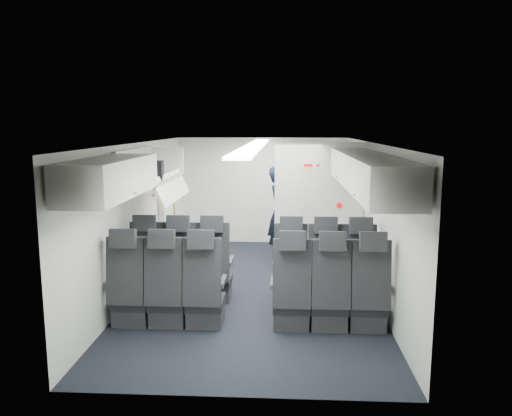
# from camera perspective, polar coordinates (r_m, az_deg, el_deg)

# --- Properties ---
(cabin_shell) EXTENTS (3.41, 6.01, 2.16)m
(cabin_shell) POSITION_cam_1_polar(r_m,az_deg,el_deg) (7.23, -0.17, -0.73)
(cabin_shell) COLOR black
(cabin_shell) RESTS_ON ground
(seat_row_front) EXTENTS (3.33, 0.56, 1.24)m
(seat_row_front) POSITION_cam_1_polar(r_m,az_deg,el_deg) (6.88, -0.43, -7.44)
(seat_row_front) COLOR black
(seat_row_front) RESTS_ON cabin_shell
(seat_row_mid) EXTENTS (3.33, 0.56, 1.24)m
(seat_row_mid) POSITION_cam_1_polar(r_m,az_deg,el_deg) (6.02, -0.97, -9.92)
(seat_row_mid) COLOR black
(seat_row_mid) RESTS_ON cabin_shell
(overhead_bin_left_rear) EXTENTS (0.53, 1.80, 0.40)m
(overhead_bin_left_rear) POSITION_cam_1_polar(r_m,az_deg,el_deg) (5.44, -16.36, 3.35)
(overhead_bin_left_rear) COLOR silver
(overhead_bin_left_rear) RESTS_ON cabin_shell
(overhead_bin_left_front_open) EXTENTS (0.64, 1.70, 0.72)m
(overhead_bin_left_front_open) POSITION_cam_1_polar(r_m,az_deg,el_deg) (7.13, -11.98, 3.90)
(overhead_bin_left_front_open) COLOR #9E9E93
(overhead_bin_left_front_open) RESTS_ON cabin_shell
(overhead_bin_right_rear) EXTENTS (0.53, 1.80, 0.40)m
(overhead_bin_right_rear) POSITION_cam_1_polar(r_m,az_deg,el_deg) (5.22, 14.06, 3.22)
(overhead_bin_right_rear) COLOR silver
(overhead_bin_right_rear) RESTS_ON cabin_shell
(overhead_bin_right_front) EXTENTS (0.53, 1.70, 0.40)m
(overhead_bin_right_front) POSITION_cam_1_polar(r_m,az_deg,el_deg) (6.94, 11.36, 4.80)
(overhead_bin_right_front) COLOR silver
(overhead_bin_right_front) RESTS_ON cabin_shell
(bulkhead_partition) EXTENTS (1.40, 0.15, 2.13)m
(bulkhead_partition) POSITION_cam_1_polar(r_m,az_deg,el_deg) (8.03, 7.16, -0.12)
(bulkhead_partition) COLOR silver
(bulkhead_partition) RESTS_ON cabin_shell
(galley_unit) EXTENTS (0.85, 0.52, 1.90)m
(galley_unit) POSITION_cam_1_polar(r_m,az_deg,el_deg) (9.94, 6.21, 1.01)
(galley_unit) COLOR #939399
(galley_unit) RESTS_ON cabin_shell
(boarding_door) EXTENTS (0.12, 1.27, 1.86)m
(boarding_door) POSITION_cam_1_polar(r_m,az_deg,el_deg) (9.01, -10.06, 0.08)
(boarding_door) COLOR silver
(boarding_door) RESTS_ON cabin_shell
(flight_attendant) EXTENTS (0.57, 0.71, 1.69)m
(flight_attendant) POSITION_cam_1_polar(r_m,az_deg,el_deg) (8.91, 2.76, -0.61)
(flight_attendant) COLOR black
(flight_attendant) RESTS_ON ground
(carry_on_bag) EXTENTS (0.47, 0.36, 0.26)m
(carry_on_bag) POSITION_cam_1_polar(r_m,az_deg,el_deg) (6.84, -12.40, 4.16)
(carry_on_bag) COLOR black
(carry_on_bag) RESTS_ON overhead_bin_left_front_open
(papers) EXTENTS (0.22, 0.02, 0.15)m
(papers) POSITION_cam_1_polar(r_m,az_deg,el_deg) (8.82, 4.01, 0.90)
(papers) COLOR white
(papers) RESTS_ON flight_attendant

